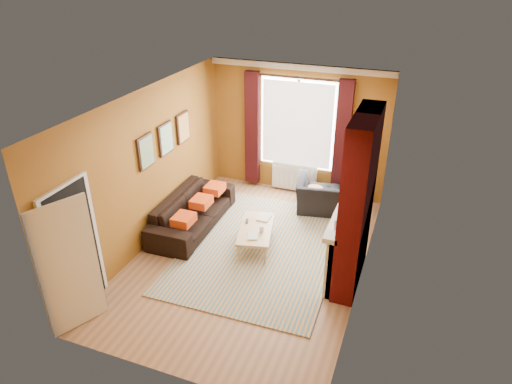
% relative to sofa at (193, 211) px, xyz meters
% --- Properties ---
extents(ground, '(5.50, 5.50, 0.00)m').
position_rel_sofa_xyz_m(ground, '(1.42, -0.54, -0.33)').
color(ground, brown).
rests_on(ground, ground).
extents(room_walls, '(3.82, 5.54, 2.83)m').
position_rel_sofa_xyz_m(room_walls, '(2.05, -0.26, 1.05)').
color(room_walls, brown).
rests_on(room_walls, ground).
extents(striped_rug, '(2.75, 3.75, 0.02)m').
position_rel_sofa_xyz_m(striped_rug, '(1.51, -0.27, -0.32)').
color(striped_rug, teal).
rests_on(striped_rug, ground).
extents(sofa, '(0.93, 2.27, 0.66)m').
position_rel_sofa_xyz_m(sofa, '(0.00, 0.00, 0.00)').
color(sofa, black).
rests_on(sofa, ground).
extents(armchair, '(1.23, 1.12, 0.70)m').
position_rel_sofa_xyz_m(armchair, '(2.22, 1.49, 0.02)').
color(armchair, black).
rests_on(armchair, ground).
extents(coffee_table, '(0.82, 1.24, 0.38)m').
position_rel_sofa_xyz_m(coffee_table, '(1.39, -0.21, 0.01)').
color(coffee_table, tan).
rests_on(coffee_table, ground).
extents(wicker_stool, '(0.40, 0.40, 0.44)m').
position_rel_sofa_xyz_m(wicker_stool, '(2.01, 1.56, -0.11)').
color(wicker_stool, '#A27146').
rests_on(wicker_stool, ground).
extents(floor_lamp, '(0.23, 0.23, 1.55)m').
position_rel_sofa_xyz_m(floor_lamp, '(2.92, 1.86, 0.90)').
color(floor_lamp, black).
rests_on(floor_lamp, ground).
extents(book_a, '(0.25, 0.29, 0.02)m').
position_rel_sofa_xyz_m(book_a, '(1.35, -0.53, 0.06)').
color(book_a, '#999999').
rests_on(book_a, coffee_table).
extents(book_b, '(0.23, 0.31, 0.02)m').
position_rel_sofa_xyz_m(book_b, '(1.30, 0.17, 0.06)').
color(book_b, '#999999').
rests_on(book_b, coffee_table).
extents(mug, '(0.11, 0.11, 0.08)m').
position_rel_sofa_xyz_m(mug, '(1.53, -0.31, 0.09)').
color(mug, '#999999').
rests_on(mug, coffee_table).
extents(tv_remote, '(0.09, 0.15, 0.02)m').
position_rel_sofa_xyz_m(tv_remote, '(1.16, -0.07, 0.06)').
color(tv_remote, '#252527').
rests_on(tv_remote, coffee_table).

